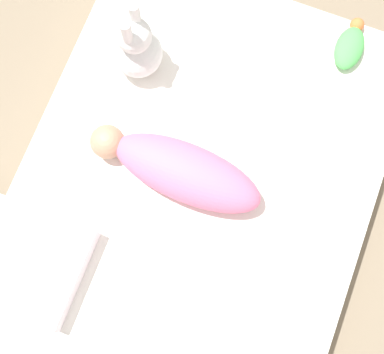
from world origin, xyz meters
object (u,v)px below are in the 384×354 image
Objects in this scene: swaddled_baby at (179,171)px; pillow at (17,258)px; bunny_plush at (136,48)px; turtle_plush at (350,46)px.

swaddled_baby is 0.55m from pillow.
swaddled_baby is 0.41m from bunny_plush.
bunny_plush reaches higher than swaddled_baby.
bunny_plush reaches higher than pillow.
bunny_plush is 1.63× the size of turtle_plush.
pillow is at bearing 144.47° from turtle_plush.
swaddled_baby is 1.41× the size of pillow.
swaddled_baby is at bearing -41.00° from pillow.
bunny_plush is 0.70m from turtle_plush.
pillow is 1.25m from turtle_plush.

